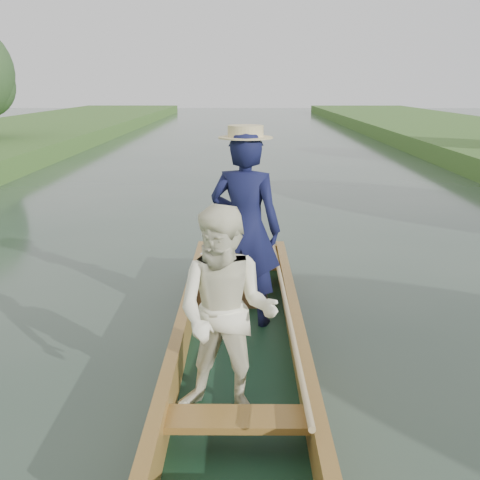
{
  "coord_description": "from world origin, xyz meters",
  "views": [
    {
      "loc": [
        0.04,
        -5.13,
        2.44
      ],
      "look_at": [
        0.0,
        0.6,
        0.95
      ],
      "focal_mm": 45.0,
      "sensor_mm": 36.0,
      "label": 1
    }
  ],
  "objects": [
    {
      "name": "ground",
      "position": [
        0.0,
        0.0,
        0.0
      ],
      "size": [
        120.0,
        120.0,
        0.0
      ],
      "primitive_type": "plane",
      "color": "#283D30",
      "rests_on": "ground"
    },
    {
      "name": "punt",
      "position": [
        -0.02,
        -0.05,
        0.63
      ],
      "size": [
        1.12,
        5.0,
        2.04
      ],
      "color": "#13321F",
      "rests_on": "ground"
    },
    {
      "name": "trees_far",
      "position": [
        0.23,
        8.46,
        2.48
      ],
      "size": [
        22.88,
        16.91,
        4.56
      ],
      "color": "#47331E",
      "rests_on": "ground"
    }
  ]
}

